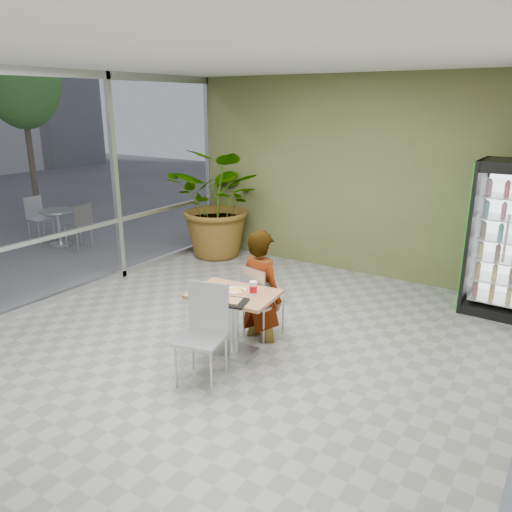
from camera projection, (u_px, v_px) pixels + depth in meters
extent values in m
plane|color=gray|center=(227.00, 352.00, 5.76)|extent=(7.00, 7.00, 0.00)
cube|color=#A16845|center=(234.00, 294.00, 5.51)|extent=(1.01, 0.76, 0.04)
cylinder|color=#B7B9BC|center=(234.00, 325.00, 5.62)|extent=(0.09, 0.09, 0.71)
cube|color=#B7B9BC|center=(235.00, 352.00, 5.72)|extent=(0.51, 0.43, 0.04)
cube|color=#B7B9BC|center=(263.00, 302.00, 6.07)|extent=(0.48, 0.48, 0.03)
cube|color=#B7B9BC|center=(252.00, 288.00, 5.87)|extent=(0.40, 0.11, 0.48)
cylinder|color=#B7B9BC|center=(283.00, 318.00, 6.14)|extent=(0.02, 0.02, 0.43)
cylinder|color=#B7B9BC|center=(263.00, 310.00, 6.37)|extent=(0.02, 0.02, 0.43)
cylinder|color=#B7B9BC|center=(264.00, 327.00, 5.90)|extent=(0.02, 0.02, 0.43)
cylinder|color=#B7B9BC|center=(244.00, 318.00, 6.14)|extent=(0.02, 0.02, 0.43)
cube|color=#B7B9BC|center=(201.00, 339.00, 5.02)|extent=(0.55, 0.55, 0.03)
cube|color=#B7B9BC|center=(209.00, 307.00, 5.13)|extent=(0.44, 0.14, 0.53)
cylinder|color=#B7B9BC|center=(176.00, 366.00, 4.98)|extent=(0.03, 0.03, 0.48)
cylinder|color=#B7B9BC|center=(211.00, 373.00, 4.86)|extent=(0.03, 0.03, 0.48)
cylinder|color=#B7B9BC|center=(193.00, 349.00, 5.32)|extent=(0.03, 0.03, 0.48)
cylinder|color=#B7B9BC|center=(226.00, 355.00, 5.20)|extent=(0.03, 0.03, 0.48)
imported|color=black|center=(261.00, 296.00, 6.01)|extent=(0.67, 0.51, 1.65)
cylinder|color=silver|center=(236.00, 290.00, 5.56)|extent=(0.23, 0.23, 0.01)
cylinder|color=silver|center=(253.00, 289.00, 5.43)|extent=(0.08, 0.08, 0.14)
cylinder|color=#B80B10|center=(253.00, 289.00, 5.43)|extent=(0.08, 0.08, 0.08)
cylinder|color=silver|center=(253.00, 282.00, 5.40)|extent=(0.08, 0.08, 0.01)
cube|color=silver|center=(205.00, 293.00, 5.48)|extent=(0.18, 0.18, 0.02)
cube|color=black|center=(228.00, 302.00, 5.22)|extent=(0.45, 0.38, 0.02)
cube|color=black|center=(509.00, 240.00, 6.56)|extent=(0.95, 0.75, 2.06)
cube|color=#179B19|center=(471.00, 235.00, 6.80)|extent=(0.03, 0.71, 2.02)
cube|color=white|center=(505.00, 244.00, 6.27)|extent=(0.74, 0.03, 1.65)
imported|color=#2A5E25|center=(221.00, 203.00, 9.08)|extent=(1.91, 1.69, 2.00)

